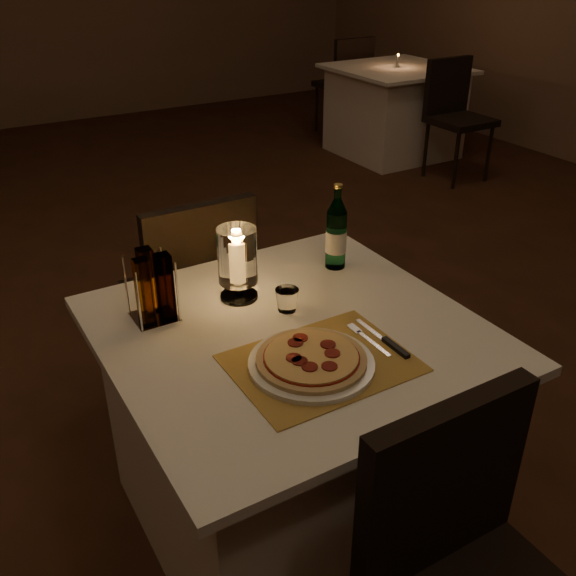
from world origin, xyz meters
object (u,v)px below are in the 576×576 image
main_table (291,431)px  pizza (311,358)px  chair_near (468,566)px  plate (311,364)px  water_bottle (336,234)px  neighbor_table_right (394,111)px  tumbler (287,300)px  chair_far (194,284)px  hurricane_candle (237,258)px

main_table → pizza: bearing=-105.5°
chair_near → plate: chair_near is taller
main_table → chair_near: (-0.00, -0.71, 0.18)m
water_bottle → neighbor_table_right: 3.83m
main_table → tumbler: 0.41m
main_table → tumbler: tumbler is taller
chair_near → chair_far: bearing=90.0°
plate → neighbor_table_right: (2.92, 3.26, -0.38)m
water_bottle → hurricane_candle: (-0.37, -0.03, 0.02)m
plate → chair_near: bearing=-84.7°
tumbler → neighbor_table_right: tumbler is taller
chair_far → neighbor_table_right: (2.87, 2.36, -0.18)m
water_bottle → neighbor_table_right: (2.55, 2.82, -0.48)m
chair_near → water_bottle: water_bottle is taller
chair_far → pizza: bearing=-93.2°
main_table → neighbor_table_right: (2.87, 3.08, 0.00)m
tumbler → neighbor_table_right: 4.13m
chair_near → plate: (-0.05, 0.53, 0.20)m
tumbler → hurricane_candle: bearing=122.1°
tumbler → neighbor_table_right: size_ratio=0.07×
chair_near → pizza: (-0.05, 0.53, 0.22)m
hurricane_candle → chair_near: bearing=-87.2°
main_table → neighbor_table_right: 4.21m
chair_far → plate: bearing=-93.2°
plate → hurricane_candle: size_ratio=1.42×
hurricane_candle → pizza: bearing=-90.6°
chair_near → pizza: size_ratio=3.21×
chair_near → chair_far: size_ratio=1.00×
pizza → main_table: bearing=74.5°
chair_near → hurricane_candle: 1.00m
chair_far → plate: size_ratio=2.81×
chair_far → pizza: (-0.05, -0.89, 0.22)m
chair_near → hurricane_candle: (-0.05, 0.95, 0.32)m
main_table → plate: 0.42m
main_table → water_bottle: water_bottle is taller
main_table → water_bottle: bearing=38.9°
main_table → hurricane_candle: 0.55m
pizza → hurricane_candle: hurricane_candle is taller
chair_near → water_bottle: bearing=71.7°
chair_near → hurricane_candle: bearing=92.8°
main_table → chair_far: 0.74m
chair_far → plate: (-0.05, -0.89, 0.20)m
tumbler → neighbor_table_right: bearing=46.5°
main_table → hurricane_candle: (-0.05, 0.23, 0.50)m
chair_near → pizza: 0.58m
main_table → chair_far: chair_far is taller
main_table → tumbler: size_ratio=14.60×
chair_near → chair_far: same height
pizza → tumbler: 0.29m
hurricane_candle → neighbor_table_right: bearing=44.3°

